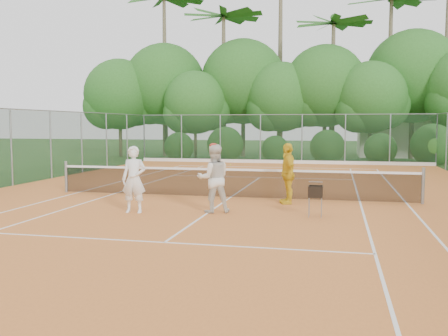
% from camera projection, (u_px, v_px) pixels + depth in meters
% --- Properties ---
extents(ground, '(120.00, 120.00, 0.00)m').
position_uv_depth(ground, '(230.00, 198.00, 16.34)').
color(ground, '#264B1B').
rests_on(ground, ground).
extents(clay_court, '(18.00, 36.00, 0.02)m').
position_uv_depth(clay_court, '(230.00, 198.00, 16.34)').
color(clay_court, orange).
rests_on(clay_court, ground).
extents(club_building, '(8.00, 5.00, 3.00)m').
position_uv_depth(club_building, '(413.00, 137.00, 37.55)').
color(club_building, beige).
rests_on(club_building, ground).
extents(tennis_net, '(11.97, 0.10, 1.10)m').
position_uv_depth(tennis_net, '(230.00, 182.00, 16.30)').
color(tennis_net, gray).
rests_on(tennis_net, clay_court).
extents(player_white, '(0.70, 0.50, 1.82)m').
position_uv_depth(player_white, '(134.00, 179.00, 13.50)').
color(player_white, white).
rests_on(player_white, clay_court).
extents(player_center_grp, '(1.11, 1.00, 1.89)m').
position_uv_depth(player_center_grp, '(214.00, 178.00, 13.53)').
color(player_center_grp, silver).
rests_on(player_center_grp, clay_court).
extents(player_yellow, '(0.77, 1.16, 1.84)m').
position_uv_depth(player_yellow, '(288.00, 173.00, 15.05)').
color(player_yellow, yellow).
rests_on(player_yellow, clay_court).
extents(ball_hopper, '(0.35, 0.35, 0.81)m').
position_uv_depth(ball_hopper, '(315.00, 192.00, 12.91)').
color(ball_hopper, gray).
rests_on(ball_hopper, clay_court).
extents(stray_ball_a, '(0.07, 0.07, 0.07)m').
position_uv_depth(stray_ball_a, '(230.00, 165.00, 29.30)').
color(stray_ball_a, yellow).
rests_on(stray_ball_a, clay_court).
extents(stray_ball_b, '(0.07, 0.07, 0.07)m').
position_uv_depth(stray_ball_b, '(292.00, 170.00, 25.62)').
color(stray_ball_b, yellow).
rests_on(stray_ball_b, clay_court).
extents(stray_ball_c, '(0.07, 0.07, 0.07)m').
position_uv_depth(stray_ball_c, '(311.00, 170.00, 26.12)').
color(stray_ball_c, '#C1DA32').
rests_on(stray_ball_c, clay_court).
extents(court_markings, '(11.03, 23.83, 0.01)m').
position_uv_depth(court_markings, '(230.00, 198.00, 16.34)').
color(court_markings, white).
rests_on(court_markings, clay_court).
extents(fence_back, '(18.07, 0.07, 3.00)m').
position_uv_depth(fence_back, '(281.00, 139.00, 30.78)').
color(fence_back, '#19381E').
rests_on(fence_back, clay_court).
extents(tropical_treeline, '(32.10, 8.49, 15.03)m').
position_uv_depth(tropical_treeline, '(310.00, 86.00, 35.23)').
color(tropical_treeline, brown).
rests_on(tropical_treeline, ground).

